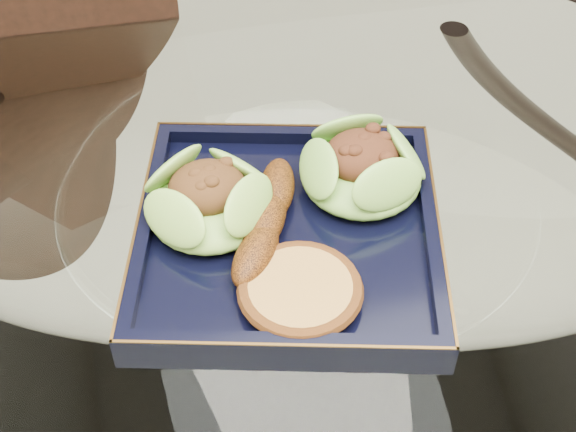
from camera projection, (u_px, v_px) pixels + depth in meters
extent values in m
cylinder|color=white|center=(297.00, 229.00, 0.76)|extent=(1.10, 1.10, 0.01)
torus|color=black|center=(297.00, 229.00, 0.76)|extent=(1.13, 1.13, 0.02)
cylinder|color=black|center=(418.00, 238.00, 1.27)|extent=(0.04, 0.04, 0.75)
cylinder|color=black|center=(59.00, 311.00, 1.17)|extent=(0.04, 0.04, 0.75)
cube|color=black|center=(78.00, 300.00, 1.09)|extent=(0.42, 0.42, 0.04)
cube|color=black|center=(37.00, 70.00, 1.04)|extent=(0.38, 0.05, 0.43)
cylinder|color=black|center=(199.00, 292.00, 1.40)|extent=(0.03, 0.03, 0.43)
cube|color=black|center=(288.00, 239.00, 0.73)|extent=(0.34, 0.34, 0.02)
ellipsoid|color=#5FAA31|center=(209.00, 203.00, 0.72)|extent=(0.14, 0.14, 0.04)
ellipsoid|color=#5B9A2C|center=(362.00, 171.00, 0.75)|extent=(0.14, 0.14, 0.04)
ellipsoid|color=#62300A|center=(267.00, 220.00, 0.71)|extent=(0.10, 0.15, 0.03)
cylinder|color=#B6853C|center=(300.00, 292.00, 0.66)|extent=(0.10, 0.10, 0.02)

